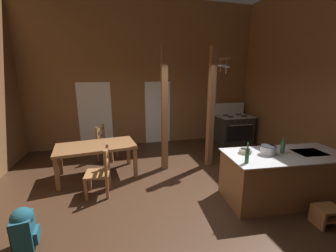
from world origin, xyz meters
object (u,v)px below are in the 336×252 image
object	(u,v)px
dining_table	(96,149)
ladderback_chair_near_window	(100,172)
mixing_bowl_on_counter	(245,151)
bottle_tall_on_counter	(283,147)
kitchen_island	(283,177)
stove_range	(234,129)
bottle_short_on_counter	(247,155)
backpack	(24,228)
step_stool	(327,214)
stockpot_on_counter	(268,150)
ladderback_chair_by_post	(106,143)

from	to	relation	value
dining_table	ladderback_chair_near_window	bearing A→B (deg)	-82.52
mixing_bowl_on_counter	bottle_tall_on_counter	size ratio (longest dim) A/B	0.73
kitchen_island	stove_range	distance (m)	3.44
bottle_short_on_counter	backpack	bearing A→B (deg)	179.23
stove_range	step_stool	bearing A→B (deg)	-101.70
kitchen_island	step_stool	size ratio (longest dim) A/B	5.78
step_stool	stockpot_on_counter	size ratio (longest dim) A/B	1.20
stove_range	bottle_short_on_counter	distance (m)	4.00
backpack	ladderback_chair_near_window	bearing A→B (deg)	51.48
bottle_tall_on_counter	dining_table	bearing A→B (deg)	151.42
kitchen_island	mixing_bowl_on_counter	xyz separation A→B (m)	(-0.69, 0.22, 0.48)
step_stool	backpack	world-z (taller)	backpack
stove_range	ladderback_chair_near_window	bearing A→B (deg)	-151.69
bottle_tall_on_counter	mixing_bowl_on_counter	bearing A→B (deg)	164.87
kitchen_island	step_stool	world-z (taller)	kitchen_island
kitchen_island	backpack	xyz separation A→B (m)	(-4.18, -0.13, -0.13)
stove_range	step_stool	size ratio (longest dim) A/B	3.41
ladderback_chair_by_post	bottle_short_on_counter	xyz separation A→B (m)	(2.27, -3.00, 0.57)
step_stool	ladderback_chair_by_post	size ratio (longest dim) A/B	0.41
ladderback_chair_by_post	bottle_tall_on_counter	bearing A→B (deg)	-41.45
stove_range	bottle_short_on_counter	size ratio (longest dim) A/B	3.94
kitchen_island	stove_range	bearing A→B (deg)	73.51
kitchen_island	ladderback_chair_by_post	world-z (taller)	ladderback_chair_by_post
dining_table	ladderback_chair_near_window	world-z (taller)	ladderback_chair_near_window
mixing_bowl_on_counter	bottle_short_on_counter	world-z (taller)	bottle_short_on_counter
stove_range	bottle_short_on_counter	world-z (taller)	stove_range
bottle_tall_on_counter	bottle_short_on_counter	bearing A→B (deg)	-165.95
stove_range	mixing_bowl_on_counter	world-z (taller)	stove_range
ladderback_chair_near_window	dining_table	bearing A→B (deg)	97.48
bottle_short_on_counter	stove_range	bearing A→B (deg)	61.18
dining_table	stockpot_on_counter	bearing A→B (deg)	-30.48
kitchen_island	mixing_bowl_on_counter	distance (m)	0.87
ladderback_chair_by_post	mixing_bowl_on_counter	size ratio (longest dim) A/B	4.37
backpack	bottle_tall_on_counter	bearing A→B (deg)	2.46
kitchen_island	dining_table	world-z (taller)	kitchen_island
stockpot_on_counter	bottle_short_on_counter	size ratio (longest dim) A/B	0.96
backpack	bottle_tall_on_counter	distance (m)	4.18
step_stool	ladderback_chair_near_window	world-z (taller)	ladderback_chair_near_window
backpack	stockpot_on_counter	bearing A→B (deg)	2.98
dining_table	stove_range	bearing A→B (deg)	18.36
dining_table	stockpot_on_counter	xyz separation A→B (m)	(3.04, -1.79, 0.32)
ladderback_chair_by_post	stockpot_on_counter	distance (m)	4.01
mixing_bowl_on_counter	backpack	bearing A→B (deg)	-174.27
step_stool	mixing_bowl_on_counter	size ratio (longest dim) A/B	1.78
ladderback_chair_by_post	kitchen_island	bearing A→B (deg)	-41.39
ladderback_chair_by_post	backpack	size ratio (longest dim) A/B	1.59
ladderback_chair_near_window	ladderback_chair_by_post	distance (m)	1.82
dining_table	stockpot_on_counter	world-z (taller)	stockpot_on_counter
dining_table	ladderback_chair_near_window	xyz separation A→B (m)	(0.11, -0.84, -0.20)
stove_range	bottle_short_on_counter	xyz separation A→B (m)	(-1.91, -3.47, 0.54)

